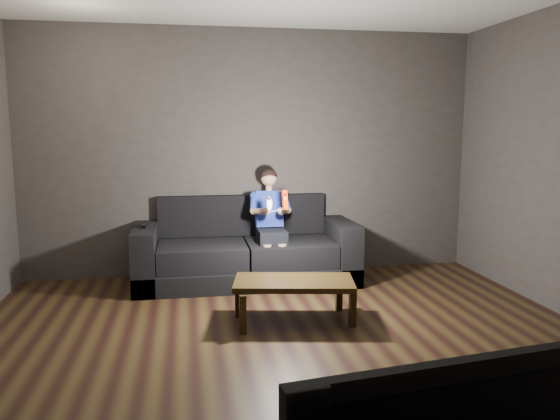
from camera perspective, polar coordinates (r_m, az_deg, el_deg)
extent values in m
plane|color=black|center=(3.96, 1.69, -15.72)|extent=(5.00, 5.00, 0.00)
cube|color=#373430|center=(6.09, -2.91, 5.95)|extent=(5.00, 0.04, 2.70)
cube|color=#373430|center=(1.29, 24.39, -4.85)|extent=(5.00, 0.04, 2.70)
cube|color=black|center=(5.89, -3.59, -6.47)|extent=(2.31, 1.00, 0.20)
cube|color=black|center=(5.71, -8.12, -4.76)|extent=(0.90, 0.70, 0.24)
cube|color=black|center=(5.81, 1.05, -4.45)|extent=(0.90, 0.70, 0.24)
cube|color=black|center=(6.15, -4.02, -0.45)|extent=(1.85, 0.23, 0.45)
cube|color=black|center=(5.83, -13.84, -4.70)|extent=(0.23, 1.00, 0.63)
cube|color=black|center=(6.04, 6.26, -4.04)|extent=(0.23, 1.00, 0.63)
cube|color=black|center=(5.71, -0.88, -2.73)|extent=(0.29, 0.37, 0.13)
cube|color=#211D93|center=(5.86, -1.17, 0.13)|extent=(0.29, 0.21, 0.40)
cube|color=#CAD51B|center=(5.77, -1.05, 0.57)|extent=(0.09, 0.09, 0.10)
cube|color=#A90A11|center=(5.76, -1.05, 0.57)|extent=(0.06, 0.06, 0.06)
cylinder|color=tan|center=(5.83, -1.18, 2.28)|extent=(0.07, 0.07, 0.06)
sphere|color=tan|center=(5.82, -1.18, 3.37)|extent=(0.17, 0.17, 0.17)
ellipsoid|color=black|center=(5.82, -1.19, 3.56)|extent=(0.18, 0.18, 0.16)
cylinder|color=#211D93|center=(5.76, -2.83, 0.70)|extent=(0.08, 0.22, 0.18)
cylinder|color=#211D93|center=(5.81, 0.66, 0.78)|extent=(0.08, 0.22, 0.18)
cylinder|color=tan|center=(5.62, -2.11, 0.06)|extent=(0.13, 0.23, 0.10)
cylinder|color=tan|center=(5.66, 0.50, 0.13)|extent=(0.13, 0.23, 0.10)
sphere|color=tan|center=(5.54, -1.44, -0.16)|extent=(0.08, 0.08, 0.08)
sphere|color=tan|center=(5.57, 0.13, -0.12)|extent=(0.08, 0.08, 0.08)
cylinder|color=tan|center=(5.56, -1.35, -5.29)|extent=(0.09, 0.09, 0.33)
cylinder|color=tan|center=(5.59, 0.22, -5.22)|extent=(0.09, 0.09, 0.33)
cube|color=#EE3100|center=(5.34, 0.51, 1.07)|extent=(0.06, 0.08, 0.19)
cube|color=#6F000B|center=(5.31, 0.55, 1.62)|extent=(0.03, 0.02, 0.03)
cylinder|color=white|center=(5.32, 0.55, 0.90)|extent=(0.02, 0.01, 0.02)
ellipsoid|color=white|center=(5.33, -1.13, 0.66)|extent=(0.07, 0.10, 0.16)
cylinder|color=black|center=(5.29, -1.07, 1.23)|extent=(0.03, 0.01, 0.03)
cube|color=black|center=(5.71, -13.99, -1.60)|extent=(0.05, 0.17, 0.03)
cube|color=black|center=(5.76, -13.96, -1.34)|extent=(0.02, 0.02, 0.00)
cube|color=black|center=(4.63, 1.46, -7.59)|extent=(1.07, 0.67, 0.05)
cube|color=black|center=(4.43, -3.90, -10.83)|extent=(0.05, 0.05, 0.32)
cube|color=black|center=(4.61, 7.59, -10.13)|extent=(0.05, 0.05, 0.32)
cube|color=black|center=(4.82, -4.40, -9.22)|extent=(0.05, 0.05, 0.32)
cube|color=black|center=(4.98, 6.18, -8.66)|extent=(0.05, 0.05, 0.32)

